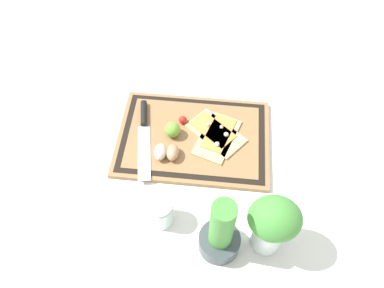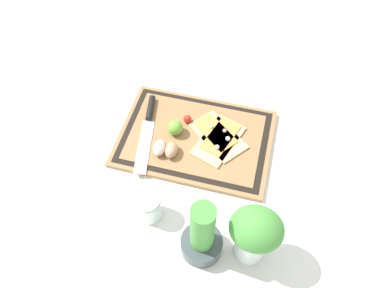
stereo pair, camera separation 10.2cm
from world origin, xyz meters
name	(u,v)px [view 1 (the left image)]	position (x,y,z in m)	size (l,w,h in m)	color
ground_plane	(193,140)	(0.00, 0.00, 0.00)	(6.00, 6.00, 0.00)	white
cutting_board	(193,138)	(0.00, 0.00, 0.01)	(0.50, 0.35, 0.02)	#997047
pizza_slice_near	(215,132)	(-0.07, -0.02, 0.03)	(0.21, 0.20, 0.02)	#DBBC7F
pizza_slice_far	(217,136)	(-0.08, 0.00, 0.03)	(0.16, 0.21, 0.02)	#DBBC7F
knife	(144,126)	(0.17, -0.02, 0.03)	(0.08, 0.31, 0.02)	silver
egg_brown	(173,152)	(0.06, 0.08, 0.04)	(0.04, 0.06, 0.04)	tan
egg_pink	(160,152)	(0.10, 0.09, 0.04)	(0.04, 0.06, 0.04)	beige
lime	(172,131)	(0.07, 0.00, 0.05)	(0.05, 0.05, 0.05)	#70A838
cherry_tomato_red	(183,120)	(0.04, -0.05, 0.03)	(0.03, 0.03, 0.03)	red
herb_pot	(220,234)	(-0.11, 0.36, 0.09)	(0.11, 0.11, 0.24)	#3D474C
sauce_jar	(161,213)	(0.06, 0.29, 0.04)	(0.07, 0.07, 0.09)	silver
herb_glass	(273,223)	(-0.24, 0.33, 0.13)	(0.14, 0.12, 0.22)	silver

